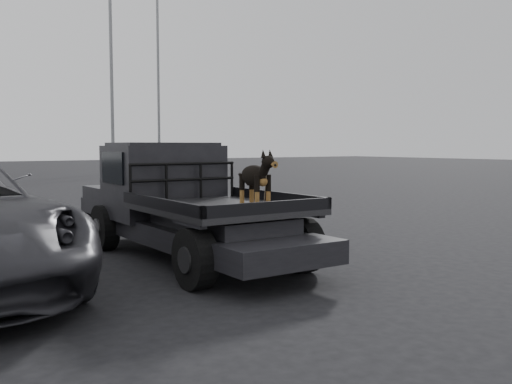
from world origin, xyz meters
TOP-DOWN VIEW (x-y plane):
  - ground at (0.00, 0.00)m, footprint 120.00×120.00m
  - flatbed_ute at (-0.31, 1.33)m, footprint 2.00×5.40m
  - ute_cab at (-0.31, 2.28)m, footprint 1.72×1.30m
  - headache_rack at (-0.31, 1.53)m, footprint 1.80×0.08m
  - dog at (-0.09, -0.12)m, footprint 0.32×0.60m
  - floodlight_mid at (6.75, 23.93)m, footprint 1.08×0.28m
  - floodlight_far at (12.61, 30.72)m, footprint 1.08×0.28m

SIDE VIEW (x-z plane):
  - ground at x=0.00m, z-range 0.00..0.00m
  - flatbed_ute at x=-0.31m, z-range 0.00..0.92m
  - headache_rack at x=-0.31m, z-range 0.92..1.47m
  - dog at x=-0.09m, z-range 0.92..1.66m
  - ute_cab at x=-0.31m, z-range 0.92..1.80m
  - floodlight_mid at x=6.75m, z-range 0.60..14.36m
  - floodlight_far at x=12.61m, z-range 0.61..16.48m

